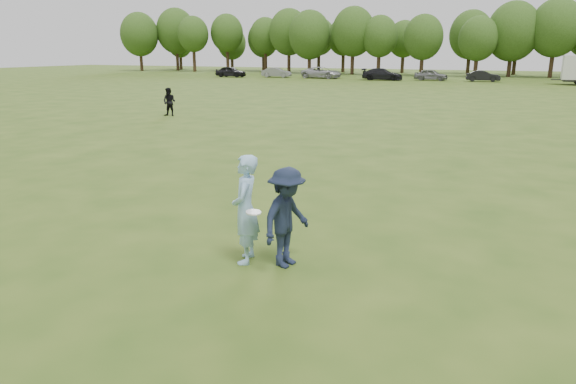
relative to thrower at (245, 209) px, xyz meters
name	(u,v)px	position (x,y,z in m)	size (l,w,h in m)	color
ground	(270,269)	(0.57, -0.16, -1.00)	(200.00, 200.00, 0.00)	#2F4C15
thrower	(245,209)	(0.00, 0.00, 0.00)	(0.73, 0.48, 2.00)	#95C2E7
defender	(287,218)	(0.76, 0.12, -0.09)	(1.18, 0.68, 1.82)	#182136
player_far_a	(169,102)	(-14.29, 17.42, -0.18)	(0.80, 0.62, 1.65)	black
car_a	(231,72)	(-33.34, 58.41, -0.24)	(1.79, 4.46, 1.52)	black
car_b	(276,73)	(-26.88, 60.10, -0.32)	(1.44, 4.14, 1.36)	slate
car_c	(322,73)	(-20.17, 60.40, -0.23)	(2.55, 5.52, 1.53)	#A9A8AD
car_d	(382,74)	(-11.44, 59.13, -0.25)	(2.10, 5.17, 1.50)	black
car_e	(431,75)	(-5.55, 60.99, -0.29)	(1.68, 4.17, 1.42)	slate
car_f	(483,76)	(0.67, 61.06, -0.34)	(1.41, 4.04, 1.33)	black
disc_in_play	(254,212)	(0.31, -0.29, 0.07)	(0.28, 0.28, 0.05)	white
treeline	(513,32)	(3.38, 76.73, 5.26)	(130.35, 18.39, 11.74)	#332114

